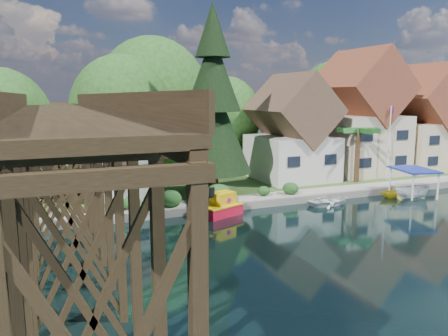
{
  "coord_description": "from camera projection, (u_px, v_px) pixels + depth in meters",
  "views": [
    {
      "loc": [
        -16.82,
        -23.44,
        9.19
      ],
      "look_at": [
        -4.74,
        6.0,
        3.9
      ],
      "focal_mm": 35.0,
      "sensor_mm": 36.0,
      "label": 1
    }
  ],
  "objects": [
    {
      "name": "boat_white_a",
      "position": [
        330.0,
        200.0,
        37.18
      ],
      "size": [
        4.18,
        3.13,
        0.82
      ],
      "primitive_type": "imported",
      "rotation": [
        0.0,
        0.0,
        1.65
      ],
      "color": "silver",
      "rests_on": "ground"
    },
    {
      "name": "house_right",
      "position": [
        422.0,
        124.0,
        52.21
      ],
      "size": [
        8.15,
        8.64,
        12.45
      ],
      "color": "#C5B38D",
      "rests_on": "bank"
    },
    {
      "name": "bg_trees",
      "position": [
        220.0,
        113.0,
        47.77
      ],
      "size": [
        49.9,
        13.3,
        10.57
      ],
      "color": "#382314",
      "rests_on": "bank"
    },
    {
      "name": "house_center",
      "position": [
        359.0,
        120.0,
        49.19
      ],
      "size": [
        8.65,
        9.18,
        13.89
      ],
      "color": "#C5B599",
      "rests_on": "bank"
    },
    {
      "name": "shed",
      "position": [
        120.0,
        158.0,
        37.68
      ],
      "size": [
        5.09,
        5.4,
        7.85
      ],
      "color": "beige",
      "rests_on": "bank"
    },
    {
      "name": "house_left",
      "position": [
        292.0,
        135.0,
        45.58
      ],
      "size": [
        7.64,
        8.64,
        11.02
      ],
      "color": "beige",
      "rests_on": "bank"
    },
    {
      "name": "palm_tree",
      "position": [
        359.0,
        132.0,
        43.65
      ],
      "size": [
        4.86,
        4.86,
        5.84
      ],
      "color": "#382314",
      "rests_on": "bank"
    },
    {
      "name": "boat_yellow",
      "position": [
        393.0,
        191.0,
        39.58
      ],
      "size": [
        2.96,
        2.7,
        1.34
      ],
      "primitive_type": "imported",
      "rotation": [
        0.0,
        0.0,
        1.35
      ],
      "color": "gold",
      "rests_on": "ground"
    },
    {
      "name": "flagpole",
      "position": [
        390.0,
        135.0,
        45.12
      ],
      "size": [
        1.11,
        0.55,
        7.67
      ],
      "color": "white",
      "rests_on": "bank"
    },
    {
      "name": "promenade",
      "position": [
        319.0,
        192.0,
        39.84
      ],
      "size": [
        50.0,
        2.6,
        0.06
      ],
      "primitive_type": "cube",
      "color": "gray",
      "rests_on": "bank"
    },
    {
      "name": "conifer",
      "position": [
        213.0,
        104.0,
        37.68
      ],
      "size": [
        6.69,
        6.69,
        16.46
      ],
      "color": "#382314",
      "rests_on": "bank"
    },
    {
      "name": "shrubs",
      "position": [
        211.0,
        194.0,
        35.72
      ],
      "size": [
        15.76,
        2.47,
        1.7
      ],
      "color": "#163D17",
      "rests_on": "bank"
    },
    {
      "name": "tugboat",
      "position": [
        221.0,
        206.0,
        33.74
      ],
      "size": [
        3.76,
        2.93,
        2.41
      ],
      "color": "red",
      "rests_on": "ground"
    },
    {
      "name": "seawall",
      "position": [
        308.0,
        199.0,
        37.94
      ],
      "size": [
        60.0,
        0.4,
        0.62
      ],
      "primitive_type": "cube",
      "color": "slate",
      "rests_on": "ground"
    },
    {
      "name": "boat_canopy",
      "position": [
        413.0,
        186.0,
        39.32
      ],
      "size": [
        3.78,
        4.76,
        2.71
      ],
      "color": "white",
      "rests_on": "ground"
    },
    {
      "name": "trestle_bridge",
      "position": [
        61.0,
        158.0,
        27.05
      ],
      "size": [
        4.12,
        44.18,
        9.3
      ],
      "color": "black",
      "rests_on": "ground"
    },
    {
      "name": "ground",
      "position": [
        323.0,
        235.0,
        29.2
      ],
      "size": [
        140.0,
        140.0,
        0.0
      ],
      "primitive_type": "plane",
      "color": "black",
      "rests_on": "ground"
    },
    {
      "name": "bank",
      "position": [
        179.0,
        161.0,
        60.19
      ],
      "size": [
        140.0,
        52.0,
        0.5
      ],
      "primitive_type": "cube",
      "color": "#325221",
      "rests_on": "ground"
    }
  ]
}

